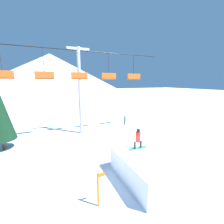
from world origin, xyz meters
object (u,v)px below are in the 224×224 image
snowboarder (138,139)px  trail_marker (98,189)px  snow_ramp (146,168)px  distant_skier (125,120)px

snowboarder → trail_marker: (-3.48, -1.89, -1.29)m
snow_ramp → snowboarder: (0.13, 1.17, 1.47)m
distant_skier → snow_ramp: bearing=-113.0°
snowboarder → distant_skier: snowboarder is taller
snow_ramp → distant_skier: 12.08m
trail_marker → snowboarder: bearing=28.5°
snow_ramp → snowboarder: size_ratio=2.96×
distant_skier → snowboarder: bearing=-114.8°
snowboarder → distant_skier: size_ratio=1.14×
trail_marker → distant_skier: (8.07, 11.84, -0.27)m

